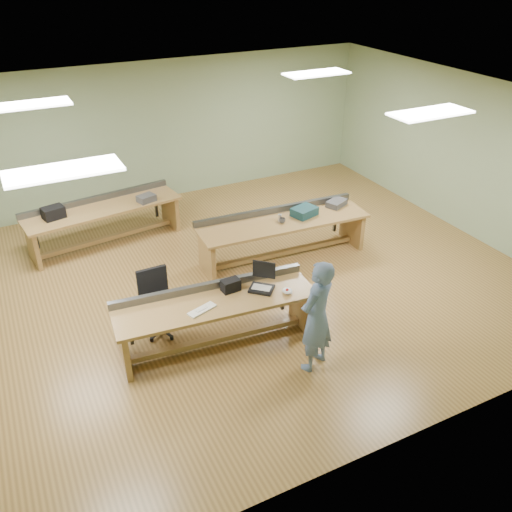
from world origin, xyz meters
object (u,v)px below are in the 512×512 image
laptop_base (261,289)px  task_chair (159,310)px  parts_bin_grey (337,203)px  workbench_mid (282,229)px  person (317,316)px  workbench_back (104,216)px  camera_bag (231,285)px  parts_bin_teal (304,212)px  workbench_front (216,312)px  mug (282,221)px  drinks_can (280,218)px

laptop_base → task_chair: bearing=-165.4°
parts_bin_grey → workbench_mid: bearing=-176.5°
person → parts_bin_grey: bearing=-153.0°
workbench_back → person: bearing=-78.1°
workbench_back → person: (1.71, -4.81, 0.26)m
camera_bag → task_chair: size_ratio=0.26×
task_chair → parts_bin_teal: task_chair is taller
workbench_mid → parts_bin_grey: bearing=6.7°
workbench_front → workbench_back: same height
camera_bag → parts_bin_teal: bearing=32.3°
workbench_back → task_chair: (0.06, -3.14, -0.19)m
mug → camera_bag: bearing=-137.5°
camera_bag → parts_bin_grey: (2.97, 1.73, -0.03)m
person → drinks_can: size_ratio=13.10×
person → task_chair: 2.39m
laptop_base → person: bearing=-29.6°
task_chair → mug: 2.87m
workbench_mid → drinks_can: drinks_can is taller
workbench_mid → mug: workbench_mid is taller
person → camera_bag: 1.35m
workbench_back → mug: bearing=-45.5°
drinks_can → camera_bag: bearing=-135.8°
laptop_base → parts_bin_grey: parts_bin_grey is taller
task_chair → parts_bin_teal: bearing=18.5°
workbench_front → person: size_ratio=1.77×
person → parts_bin_teal: bearing=-143.1°
camera_bag → drinks_can: (1.70, 1.65, -0.03)m
workbench_mid → workbench_back: same height
workbench_mid → parts_bin_grey: workbench_mid is taller
laptop_base → parts_bin_teal: 2.57m
task_chair → parts_bin_teal: 3.37m
workbench_front → workbench_mid: 2.73m
laptop_base → camera_bag: bearing=-162.0°
workbench_back → parts_bin_teal: parts_bin_teal is taller
workbench_front → parts_bin_grey: (3.26, 1.86, 0.25)m
workbench_back → drinks_can: 3.37m
workbench_front → person: 1.46m
workbench_mid → camera_bag: (-1.77, -1.66, 0.28)m
workbench_mid → person: 3.01m
camera_bag → mug: camera_bag is taller
workbench_mid → camera_bag: 2.44m
camera_bag → parts_bin_teal: camera_bag is taller
drinks_can → workbench_mid: bearing=6.4°
workbench_mid → laptop_base: (-1.37, -1.84, 0.21)m
parts_bin_grey → drinks_can: 1.27m
mug → drinks_can: bearing=90.8°
person → camera_bag: (-0.71, 1.15, 0.02)m
person → camera_bag: bearing=-83.2°
parts_bin_teal → parts_bin_grey: parts_bin_teal is taller
mug → parts_bin_grey: bearing=7.8°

